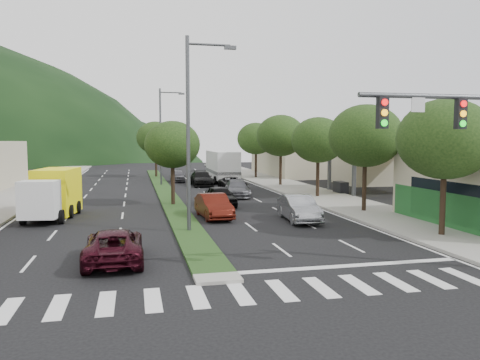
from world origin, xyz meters
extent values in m
plane|color=black|center=(0.00, 0.00, 0.00)|extent=(160.00, 160.00, 0.00)
cube|color=gray|center=(12.50, 25.00, 0.07)|extent=(5.00, 90.00, 0.15)
cube|color=gray|center=(-13.00, 25.00, 0.07)|extent=(6.00, 90.00, 0.15)
cube|color=#1D3D16|center=(0.00, 28.00, 0.06)|extent=(1.60, 56.00, 0.12)
cube|color=silver|center=(0.00, -2.00, 0.01)|extent=(19.00, 2.20, 0.01)
cylinder|color=#47494C|center=(7.60, -1.50, 6.30)|extent=(6.00, 0.18, 0.18)
cube|color=black|center=(8.40, -1.65, 5.70)|extent=(0.35, 0.25, 1.05)
cube|color=black|center=(5.40, -1.65, 5.70)|extent=(0.35, 0.25, 1.05)
cube|color=silver|center=(19.00, 22.00, 5.00)|extent=(12.00, 8.00, 0.50)
cube|color=#FFED0D|center=(19.00, 22.00, 4.65)|extent=(12.20, 8.20, 0.50)
cylinder|color=#47494C|center=(15.00, 19.50, 2.30)|extent=(0.36, 0.36, 4.60)
cylinder|color=#47494C|center=(23.00, 19.50, 2.30)|extent=(0.36, 0.36, 4.60)
cylinder|color=#47494C|center=(15.00, 24.50, 2.30)|extent=(0.36, 0.36, 4.60)
cylinder|color=#47494C|center=(23.00, 24.50, 2.30)|extent=(0.36, 0.36, 4.60)
cube|color=black|center=(15.00, 22.00, 0.55)|extent=(0.80, 1.60, 1.10)
cube|color=black|center=(23.00, 22.00, 0.55)|extent=(0.80, 1.60, 1.10)
cube|color=#B7B291|center=(19.50, 44.00, 2.60)|extent=(10.00, 16.00, 5.20)
cylinder|color=black|center=(12.00, 4.00, 1.97)|extent=(0.28, 0.28, 3.64)
ellipsoid|color=black|center=(12.00, 4.00, 4.83)|extent=(4.60, 4.60, 3.91)
cylinder|color=black|center=(12.00, 12.00, 2.05)|extent=(0.28, 0.28, 3.81)
ellipsoid|color=black|center=(12.00, 12.00, 5.05)|extent=(4.80, 4.80, 4.08)
cylinder|color=black|center=(12.00, 20.00, 1.94)|extent=(0.28, 0.28, 3.58)
ellipsoid|color=black|center=(12.00, 20.00, 4.76)|extent=(4.40, 4.40, 3.74)
cylinder|color=black|center=(12.00, 30.00, 2.11)|extent=(0.28, 0.28, 3.92)
ellipsoid|color=black|center=(12.00, 30.00, 5.19)|extent=(5.00, 5.00, 4.25)
cylinder|color=black|center=(12.00, 40.00, 2.00)|extent=(0.28, 0.28, 3.70)
ellipsoid|color=black|center=(12.00, 40.00, 4.90)|extent=(4.60, 4.60, 3.91)
cylinder|color=black|center=(0.00, 18.00, 1.80)|extent=(0.28, 0.28, 3.36)
ellipsoid|color=black|center=(0.00, 18.00, 4.44)|extent=(4.00, 4.00, 3.40)
cylinder|color=black|center=(0.00, 44.00, 2.02)|extent=(0.28, 0.28, 3.81)
ellipsoid|color=black|center=(0.00, 44.00, 5.02)|extent=(4.80, 4.80, 4.08)
cylinder|color=#47494C|center=(0.00, 8.00, 5.00)|extent=(0.20, 0.20, 10.00)
cylinder|color=#47494C|center=(1.10, 8.00, 9.60)|extent=(2.20, 0.12, 0.12)
cube|color=#47494C|center=(2.20, 8.00, 9.50)|extent=(0.60, 0.25, 0.18)
cylinder|color=#47494C|center=(0.00, 33.00, 5.00)|extent=(0.20, 0.20, 10.00)
cylinder|color=#47494C|center=(1.10, 33.00, 9.60)|extent=(2.20, 0.12, 0.12)
cube|color=#47494C|center=(2.20, 33.00, 9.50)|extent=(0.60, 0.25, 0.18)
imported|color=#96999D|center=(6.73, 9.96, 0.76)|extent=(1.93, 4.73, 1.53)
imported|color=#330B15|center=(-3.56, 2.77, 0.66)|extent=(2.23, 4.78, 1.32)
imported|color=black|center=(3.32, 17.11, 0.72)|extent=(2.03, 4.33, 1.43)
imported|color=#54555A|center=(5.67, 22.11, 0.68)|extent=(2.44, 4.88, 1.36)
imported|color=#4C140C|center=(1.99, 12.11, 0.74)|extent=(1.87, 4.58, 1.48)
imported|color=black|center=(6.34, 27.11, 0.63)|extent=(2.24, 4.61, 1.26)
imported|color=#555459|center=(2.06, 37.11, 0.68)|extent=(1.84, 4.08, 1.36)
imported|color=black|center=(4.07, 32.11, 0.74)|extent=(2.14, 5.14, 1.48)
cube|color=silver|center=(-7.93, 11.75, 1.47)|extent=(2.18, 1.72, 2.11)
cube|color=#FFF40D|center=(-7.47, 15.11, 1.56)|extent=(2.60, 4.10, 2.84)
cube|color=black|center=(-7.57, 14.39, 0.41)|extent=(2.53, 5.51, 0.27)
cylinder|color=black|center=(-6.83, 11.99, 0.41)|extent=(0.38, 0.85, 0.82)
cylinder|color=black|center=(-8.92, 12.27, 0.41)|extent=(0.38, 0.85, 0.82)
cylinder|color=black|center=(-6.56, 13.97, 0.41)|extent=(0.38, 0.85, 0.82)
cylinder|color=black|center=(-8.65, 14.25, 0.41)|extent=(0.38, 0.85, 0.82)
cylinder|color=black|center=(-6.32, 15.77, 0.41)|extent=(0.38, 0.85, 0.82)
cylinder|color=black|center=(-8.41, 16.05, 0.41)|extent=(0.38, 0.85, 0.82)
cube|color=silver|center=(7.08, 36.33, 1.96)|extent=(2.68, 9.08, 3.01)
cube|color=#5D5D62|center=(7.08, 36.33, 1.20)|extent=(2.74, 9.08, 0.35)
cylinder|color=black|center=(5.90, 39.97, 0.45)|extent=(0.37, 0.91, 0.90)
cylinder|color=black|center=(8.40, 39.92, 0.45)|extent=(0.37, 0.91, 0.90)
cylinder|color=black|center=(5.87, 38.89, 0.45)|extent=(0.37, 0.91, 0.90)
cylinder|color=black|center=(8.38, 38.84, 0.45)|extent=(0.37, 0.91, 0.90)
cylinder|color=black|center=(5.77, 33.11, 0.45)|extent=(0.37, 0.91, 0.90)
cylinder|color=black|center=(8.27, 33.06, 0.45)|extent=(0.37, 0.91, 0.90)
camera|label=1|loc=(-2.72, -15.93, 4.82)|focal=35.00mm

